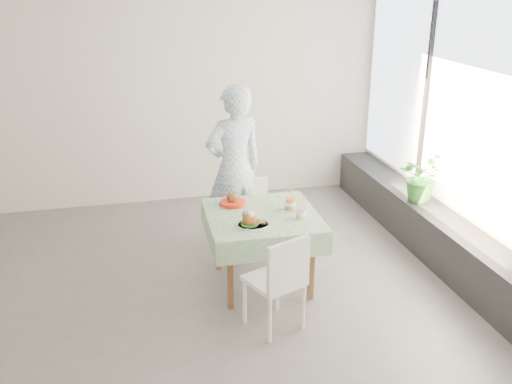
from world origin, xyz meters
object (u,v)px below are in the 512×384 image
object	(u,v)px
potted_plant	(421,176)
juice_cup_orange	(290,203)
chair_near	(275,299)
main_dish	(251,221)
diner	(234,168)
cafe_table	(262,241)
chair_far	(256,230)

from	to	relation	value
potted_plant	juice_cup_orange	bearing A→B (deg)	-163.45
chair_near	main_dish	bearing A→B (deg)	99.46
chair_near	main_dish	xyz separation A→B (m)	(-0.08, 0.51, 0.52)
juice_cup_orange	potted_plant	distance (m)	1.73
diner	juice_cup_orange	world-z (taller)	diner
cafe_table	main_dish	size ratio (longest dim) A/B	3.65
chair_far	potted_plant	distance (m)	1.92
diner	main_dish	distance (m)	1.17
juice_cup_orange	potted_plant	size ratio (longest dim) A/B	0.54
diner	juice_cup_orange	distance (m)	0.95
chair_near	diner	world-z (taller)	diner
diner	main_dish	bearing A→B (deg)	71.37
diner	main_dish	world-z (taller)	diner
cafe_table	diner	xyz separation A→B (m)	(-0.08, 0.92, 0.45)
chair_near	potted_plant	world-z (taller)	potted_plant
chair_far	chair_near	world-z (taller)	chair_near
cafe_table	juice_cup_orange	xyz separation A→B (m)	(0.29, 0.05, 0.35)
potted_plant	main_dish	bearing A→B (deg)	-159.58
cafe_table	juice_cup_orange	size ratio (longest dim) A/B	3.59
diner	juice_cup_orange	xyz separation A→B (m)	(0.37, -0.87, -0.10)
diner	potted_plant	xyz separation A→B (m)	(2.02, -0.38, -0.13)
chair_near	potted_plant	size ratio (longest dim) A/B	1.60
cafe_table	diner	distance (m)	1.03
chair_far	juice_cup_orange	xyz separation A→B (m)	(0.18, -0.67, 0.57)
chair_far	diner	xyz separation A→B (m)	(-0.19, 0.20, 0.67)
chair_near	main_dish	world-z (taller)	main_dish
cafe_table	main_dish	world-z (taller)	main_dish
cafe_table	chair_near	world-z (taller)	chair_near
cafe_table	chair_near	distance (m)	0.78
chair_far	diner	size ratio (longest dim) A/B	0.44
main_dish	chair_near	bearing A→B (deg)	-80.54
cafe_table	juice_cup_orange	world-z (taller)	juice_cup_orange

